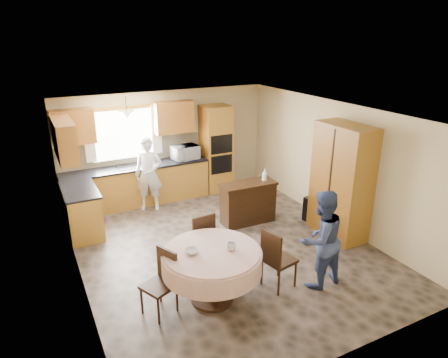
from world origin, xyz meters
TOP-DOWN VIEW (x-y plane):
  - floor at (0.00, 0.00)m, footprint 5.00×6.00m
  - ceiling at (0.00, 0.00)m, footprint 5.00×6.00m
  - wall_back at (0.00, 3.00)m, footprint 5.00×0.02m
  - wall_front at (0.00, -3.00)m, footprint 5.00×0.02m
  - wall_left at (-2.50, 0.00)m, footprint 0.02×6.00m
  - wall_right at (2.50, 0.00)m, footprint 0.02×6.00m
  - window at (-1.00, 2.98)m, footprint 1.40×0.03m
  - curtain_left at (-1.75, 2.93)m, footprint 0.22×0.02m
  - curtain_right at (-0.25, 2.93)m, footprint 0.22×0.02m
  - base_cab_back at (-0.85, 2.70)m, footprint 3.30×0.60m
  - counter_back at (-0.85, 2.70)m, footprint 3.30×0.64m
  - base_cab_left at (-2.20, 1.80)m, footprint 0.60×1.20m
  - counter_left at (-2.20, 1.80)m, footprint 0.64×1.20m
  - backsplash at (-0.85, 2.99)m, footprint 3.30×0.02m
  - wall_cab_left at (-2.05, 2.83)m, footprint 0.85×0.33m
  - wall_cab_right at (0.15, 2.83)m, footprint 0.90×0.33m
  - wall_cab_side at (-2.33, 1.80)m, footprint 0.33×1.20m
  - oven_tower at (1.15, 2.69)m, footprint 0.66×0.62m
  - oven_upper at (1.15, 2.38)m, footprint 0.56×0.01m
  - oven_lower at (1.15, 2.38)m, footprint 0.56×0.01m
  - pendant at (-1.00, 2.50)m, footprint 0.36×0.36m
  - sideboard at (0.92, 0.72)m, footprint 1.16×0.51m
  - space_heater at (2.20, 0.18)m, footprint 0.41×0.32m
  - cupboard at (2.22, -0.52)m, footprint 0.57×1.15m
  - dining_table at (-0.85, -1.27)m, footprint 1.45×1.45m
  - chair_left at (-1.57, -1.17)m, footprint 0.54×0.54m
  - chair_back at (-0.63, -0.39)m, footprint 0.47×0.47m
  - chair_right at (0.15, -1.44)m, footprint 0.50×0.50m
  - framed_picture at (2.47, 0.27)m, footprint 0.06×0.58m
  - microwave at (0.33, 2.65)m, footprint 0.64×0.48m
  - person_sink at (-0.68, 2.30)m, footprint 0.71×0.60m
  - person_dining at (0.80, -1.67)m, footprint 0.81×0.65m
  - bowl_sideboard at (0.75, 0.72)m, footprint 0.25×0.25m
  - bottle_sideboard at (1.31, 0.72)m, footprint 0.14×0.14m
  - cup_table at (-0.59, -1.38)m, footprint 0.17×0.17m
  - bowl_table at (-1.13, -1.21)m, footprint 0.22×0.22m

SIDE VIEW (x-z plane):
  - floor at x=0.00m, z-range -0.01..0.01m
  - space_heater at x=2.20m, z-range 0.00..0.52m
  - sideboard at x=0.92m, z-range 0.00..0.82m
  - base_cab_back at x=-0.85m, z-range 0.00..0.88m
  - base_cab_left at x=-2.20m, z-range 0.00..0.88m
  - chair_left at x=-1.57m, z-range 0.05..0.99m
  - chair_right at x=0.15m, z-range 0.05..1.04m
  - chair_back at x=-0.63m, z-range 0.05..1.05m
  - dining_table at x=-0.85m, z-range 0.23..1.06m
  - oven_lower at x=1.15m, z-range 0.53..0.97m
  - person_dining at x=0.80m, z-range 0.00..1.58m
  - person_sink at x=-0.68m, z-range 0.00..1.65m
  - bowl_sideboard at x=0.75m, z-range 0.82..0.87m
  - bowl_table at x=-1.13m, z-range 0.83..0.89m
  - cup_table at x=-0.59m, z-range 0.83..0.93m
  - counter_back at x=-0.85m, z-range 0.88..0.92m
  - counter_left at x=-2.20m, z-range 0.88..0.92m
  - bottle_sideboard at x=1.31m, z-range 0.82..1.11m
  - oven_tower at x=1.15m, z-range 0.00..2.12m
  - microwave at x=0.33m, z-range 0.92..1.25m
  - cupboard at x=2.22m, z-range 0.00..2.19m
  - backsplash at x=-0.85m, z-range 0.90..1.46m
  - wall_back at x=0.00m, z-range 0.00..2.50m
  - wall_front at x=0.00m, z-range 0.00..2.50m
  - wall_left at x=-2.50m, z-range 0.00..2.50m
  - wall_right at x=2.50m, z-range 0.00..2.50m
  - oven_upper at x=1.15m, z-range 1.02..1.48m
  - window at x=-1.00m, z-range 1.05..2.15m
  - framed_picture at x=2.47m, z-range 1.37..1.85m
  - curtain_left at x=-1.75m, z-range 1.08..2.22m
  - curtain_right at x=-0.25m, z-range 1.08..2.22m
  - wall_cab_left at x=-2.05m, z-range 1.55..2.27m
  - wall_cab_right at x=0.15m, z-range 1.55..2.27m
  - wall_cab_side at x=-2.33m, z-range 1.55..2.27m
  - pendant at x=-1.00m, z-range 2.03..2.21m
  - ceiling at x=0.00m, z-range 2.50..2.50m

